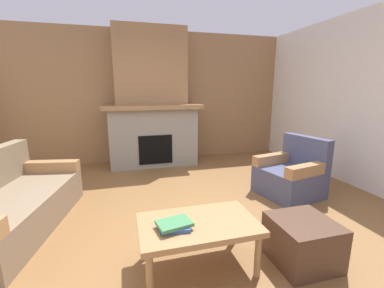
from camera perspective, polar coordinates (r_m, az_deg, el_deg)
ground at (r=2.99m, az=-2.28°, el=-18.40°), size 9.00×9.00×0.00m
wall_back_wood_panel at (r=5.54m, az=-9.55°, el=10.36°), size 6.00×0.12×2.70m
fireplace at (r=5.17m, az=-9.04°, el=8.18°), size 1.90×0.82×2.70m
couch at (r=3.45m, az=-36.27°, el=-11.25°), size 1.15×1.92×0.85m
armchair at (r=3.98m, az=21.59°, el=-6.59°), size 0.90×0.90×0.85m
coffee_table at (r=2.25m, az=1.41°, el=-18.43°), size 1.00×0.60×0.43m
ottoman at (r=2.60m, az=23.69°, el=-19.51°), size 0.52×0.52×0.40m
book_stack_near_edge at (r=2.13m, az=-3.98°, el=-17.74°), size 0.30×0.24×0.06m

